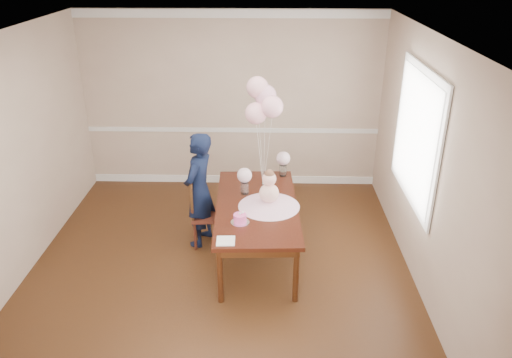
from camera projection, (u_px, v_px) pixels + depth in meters
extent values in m
cube|color=black|center=(219.00, 273.00, 5.86)|extent=(4.50, 5.00, 0.00)
cube|color=white|center=(211.00, 38.00, 4.72)|extent=(4.50, 5.00, 0.02)
cube|color=tan|center=(232.00, 102.00, 7.56)|extent=(4.50, 0.02, 2.70)
cube|color=tan|center=(175.00, 333.00, 3.03)|extent=(4.50, 0.02, 2.70)
cube|color=tan|center=(6.00, 166.00, 5.34)|extent=(0.02, 5.00, 2.70)
cube|color=tan|center=(429.00, 170.00, 5.24)|extent=(0.02, 5.00, 2.70)
cube|color=silver|center=(232.00, 130.00, 7.74)|extent=(4.50, 0.02, 0.07)
cube|color=silver|center=(230.00, 14.00, 7.01)|extent=(4.50, 0.02, 0.12)
cube|color=white|center=(233.00, 179.00, 8.09)|extent=(4.50, 0.02, 0.12)
cube|color=white|center=(417.00, 136.00, 5.61)|extent=(0.02, 1.66, 1.56)
cube|color=silver|center=(415.00, 136.00, 5.61)|extent=(0.01, 1.50, 1.40)
cube|color=black|center=(257.00, 206.00, 5.91)|extent=(1.03, 1.95, 0.05)
cube|color=black|center=(257.00, 211.00, 5.94)|extent=(0.93, 1.85, 0.10)
cylinder|color=black|center=(220.00, 276.00, 5.26)|extent=(0.07, 0.07, 0.67)
cylinder|color=black|center=(296.00, 275.00, 5.27)|extent=(0.07, 0.07, 0.67)
cylinder|color=black|center=(226.00, 199.00, 6.85)|extent=(0.07, 0.07, 0.67)
cylinder|color=black|center=(285.00, 199.00, 6.86)|extent=(0.07, 0.07, 0.67)
cone|color=#E6AAC8|center=(269.00, 203.00, 5.84)|extent=(0.75, 0.75, 0.10)
sphere|color=#FB9FB9|center=(269.00, 193.00, 5.79)|extent=(0.23, 0.23, 0.23)
sphere|color=beige|center=(269.00, 179.00, 5.71)|extent=(0.16, 0.16, 0.16)
sphere|color=brown|center=(269.00, 174.00, 5.68)|extent=(0.11, 0.11, 0.11)
cylinder|color=silver|center=(240.00, 222.00, 5.51)|extent=(0.22, 0.22, 0.01)
cylinder|color=#EE4BA3|center=(240.00, 218.00, 5.48)|extent=(0.15, 0.15, 0.10)
sphere|color=silver|center=(240.00, 213.00, 5.46)|extent=(0.03, 0.03, 0.03)
sphere|color=white|center=(243.00, 212.00, 5.48)|extent=(0.03, 0.03, 0.03)
cylinder|color=silver|center=(245.00, 188.00, 6.12)|extent=(0.10, 0.10, 0.15)
sphere|color=beige|center=(245.00, 175.00, 6.05)|extent=(0.18, 0.18, 0.18)
cylinder|color=silver|center=(283.00, 170.00, 6.61)|extent=(0.10, 0.10, 0.15)
sphere|color=silver|center=(283.00, 158.00, 6.53)|extent=(0.18, 0.18, 0.18)
cube|color=white|center=(226.00, 241.00, 5.16)|extent=(0.20, 0.20, 0.01)
cylinder|color=silver|center=(263.00, 184.00, 6.37)|extent=(0.04, 0.04, 0.02)
sphere|color=#F8B0BD|center=(256.00, 113.00, 5.97)|extent=(0.27, 0.27, 0.27)
sphere|color=#F6AEC1|center=(272.00, 107.00, 5.89)|extent=(0.27, 0.27, 0.27)
sphere|color=#DD9CB8|center=(265.00, 96.00, 5.98)|extent=(0.27, 0.27, 0.27)
sphere|color=#EAA6B3|center=(257.00, 87.00, 5.95)|extent=(0.27, 0.27, 0.27)
cylinder|color=white|center=(260.00, 155.00, 6.20)|extent=(0.09, 0.01, 0.80)
cylinder|color=white|center=(268.00, 152.00, 6.16)|extent=(0.10, 0.05, 0.89)
cylinder|color=silver|center=(264.00, 147.00, 6.21)|extent=(0.02, 0.09, 0.99)
cylinder|color=silver|center=(261.00, 143.00, 6.19)|extent=(0.08, 0.10, 1.08)
cube|color=#3C1710|center=(208.00, 215.00, 6.30)|extent=(0.43, 0.43, 0.05)
cylinder|color=#34150E|center=(195.00, 236.00, 6.24)|extent=(0.04, 0.04, 0.39)
cylinder|color=#351E0E|center=(221.00, 236.00, 6.25)|extent=(0.04, 0.04, 0.39)
cylinder|color=#321B0D|center=(197.00, 223.00, 6.53)|extent=(0.04, 0.04, 0.39)
cylinder|color=#33190E|center=(221.00, 223.00, 6.55)|extent=(0.04, 0.04, 0.39)
cylinder|color=#361F0E|center=(192.00, 203.00, 6.04)|extent=(0.04, 0.04, 0.50)
cylinder|color=#381E0F|center=(193.00, 191.00, 6.33)|extent=(0.04, 0.04, 0.50)
cube|color=#34160E|center=(193.00, 205.00, 6.23)|extent=(0.06, 0.36, 0.05)
cube|color=#381F0F|center=(192.00, 194.00, 6.17)|extent=(0.06, 0.36, 0.05)
cube|color=#381E0F|center=(192.00, 184.00, 6.11)|extent=(0.06, 0.36, 0.05)
imported|color=black|center=(199.00, 190.00, 6.19)|extent=(0.51, 0.63, 1.49)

